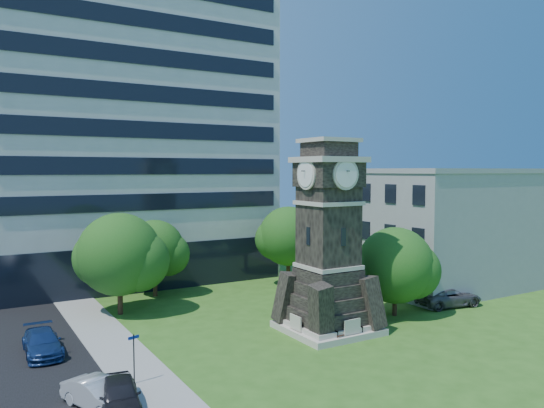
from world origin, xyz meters
TOP-DOWN VIEW (x-y plane):
  - ground at (0.00, 0.00)m, footprint 160.00×160.00m
  - sidewalk at (-9.50, 5.00)m, footprint 3.00×70.00m
  - clock_tower at (3.00, 2.00)m, footprint 5.40×5.40m
  - office_tall at (-3.20, 25.84)m, footprint 26.20×15.11m
  - office_low at (19.97, 8.00)m, footprint 15.20×12.20m
  - car_street_south at (-11.41, -2.66)m, footprint 2.35×4.35m
  - car_street_mid at (-12.13, -1.83)m, footprint 2.67×4.00m
  - car_street_north at (-13.27, 6.60)m, footprint 1.93×4.60m
  - car_east_lot at (14.60, 2.38)m, footprint 5.39×3.13m
  - park_bench at (2.86, -0.09)m, footprint 2.00×0.53m
  - street_sign at (-10.06, -0.13)m, footprint 0.59×0.06m
  - tree_nw at (-7.27, 12.73)m, footprint 6.47×5.88m
  - tree_nc at (-3.42, 16.72)m, footprint 5.20×4.73m
  - tree_ne at (7.95, 14.40)m, footprint 5.76×5.24m
  - tree_east at (9.32, 2.52)m, footprint 5.90×5.36m

SIDE VIEW (x-z plane):
  - ground at x=0.00m, z-range 0.00..0.00m
  - sidewalk at x=-9.50m, z-range 0.00..0.06m
  - park_bench at x=2.86m, z-range 0.03..1.06m
  - car_street_mid at x=-12.13m, z-range 0.00..1.25m
  - car_street_north at x=-13.27m, z-range 0.00..1.33m
  - car_street_south at x=-11.41m, z-range 0.00..1.41m
  - car_east_lot at x=14.60m, z-range 0.00..1.41m
  - street_sign at x=-10.06m, z-range 0.31..2.75m
  - tree_east at x=9.32m, z-range 0.31..6.57m
  - tree_nc at x=-3.42m, z-range 0.60..6.85m
  - tree_nw at x=-7.27m, z-range 0.51..7.76m
  - tree_ne at x=7.95m, z-range 0.74..7.83m
  - office_low at x=19.97m, z-range 0.01..10.41m
  - clock_tower at x=3.00m, z-range -0.83..11.39m
  - office_tall at x=-3.20m, z-range -0.08..28.52m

